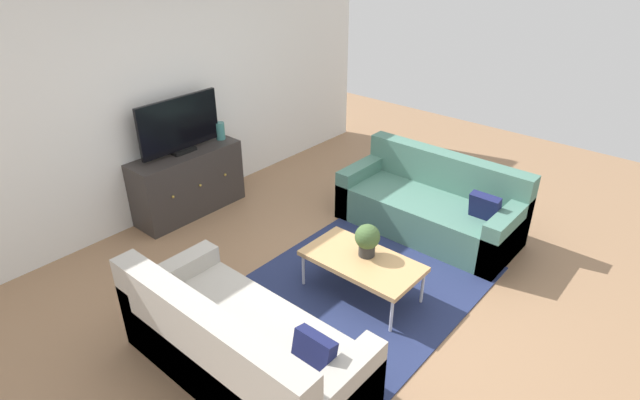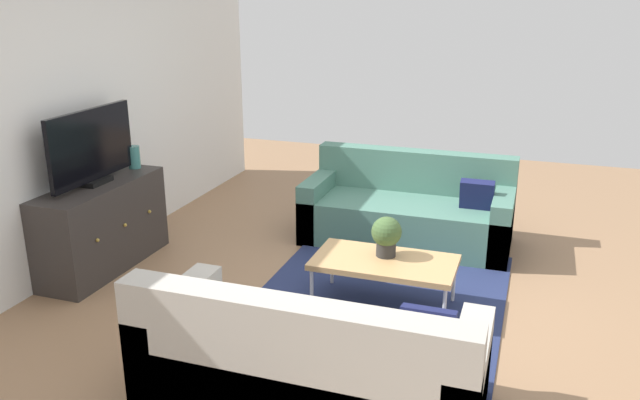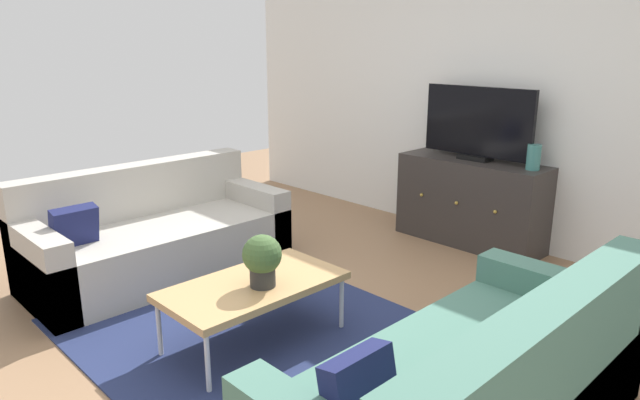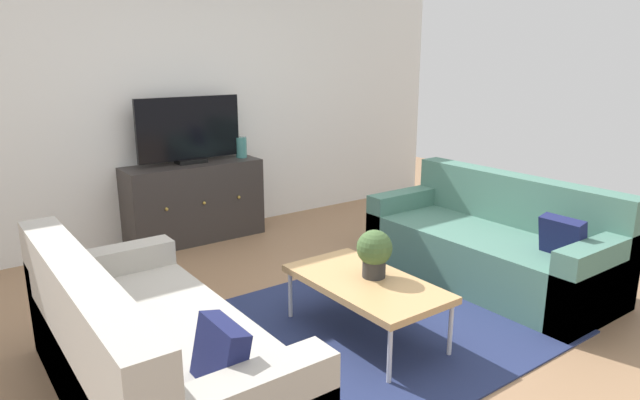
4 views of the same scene
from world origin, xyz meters
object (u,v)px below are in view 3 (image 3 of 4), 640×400
Objects in this scene: couch_left_side at (153,239)px; glass_vase at (534,157)px; couch_right_side at (482,400)px; tv_console at (471,202)px; coffee_table at (254,287)px; flat_screen_tv at (478,124)px; potted_plant at (262,258)px.

glass_vase reaches higher than couch_left_side.
couch_left_side is 2.88m from couch_right_side.
coffee_table is at bearing -88.55° from tv_console.
flat_screen_tv is (-1.53, 2.39, 0.80)m from couch_right_side.
flat_screen_tv reaches higher than glass_vase.
tv_console is 1.29× the size of flat_screen_tv.
tv_console is (-0.14, 2.47, -0.18)m from potted_plant.
couch_right_side is 1.81× the size of coffee_table.
couch_right_side is at bearing 3.84° from potted_plant.
couch_right_side is 9.42× the size of glass_vase.
flat_screen_tv is at bearing 91.44° from coffee_table.
coffee_table is 3.44× the size of potted_plant.
glass_vase is at bearing 112.61° from couch_right_side.
glass_vase reaches higher than potted_plant.
couch_right_side is (2.88, 0.00, 0.00)m from couch_left_side.
coffee_table is 2.48m from tv_console.
couch_left_side is 1.81× the size of coffee_table.
couch_right_side is 2.64m from glass_vase.
tv_console reaches higher than potted_plant.
tv_console is at bearing 122.72° from couch_right_side.
flat_screen_tv reaches higher than tv_console.
couch_left_side is 1.48× the size of tv_console.
tv_console reaches higher than coffee_table.
potted_plant is at bearing 7.39° from coffee_table.
couch_right_side is 6.24× the size of potted_plant.
tv_console is at bearing 60.39° from couch_left_side.
flat_screen_tv reaches higher than couch_right_side.
coffee_table is at bearing -88.56° from flat_screen_tv.
couch_left_side reaches higher than tv_console.
potted_plant is (-1.39, -0.09, 0.28)m from couch_right_side.
glass_vase is at bearing 79.17° from coffee_table.
glass_vase is at bearing 80.87° from potted_plant.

